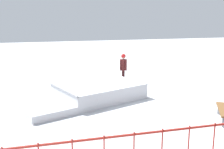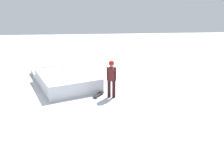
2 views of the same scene
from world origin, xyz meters
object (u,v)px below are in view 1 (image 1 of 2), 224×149
(skater, at_px, (123,67))
(park_bench, at_px, (224,112))
(skateboard, at_px, (122,86))
(skate_ramp, at_px, (90,93))

(skater, xyz_separation_m, park_bench, (-1.82, 6.06, -0.65))
(skater, distance_m, park_bench, 6.36)
(skater, relative_size, skateboard, 2.22)
(skate_ramp, bearing_deg, park_bench, 117.61)
(skateboard, bearing_deg, park_bench, -35.67)
(skate_ramp, xyz_separation_m, skater, (-2.30, -2.28, 0.69))
(skate_ramp, bearing_deg, skateboard, -160.31)
(skateboard, distance_m, park_bench, 5.87)
(skate_ramp, xyz_separation_m, park_bench, (-4.13, 3.78, 0.04))
(skate_ramp, xyz_separation_m, skateboard, (-2.06, -1.71, -0.24))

